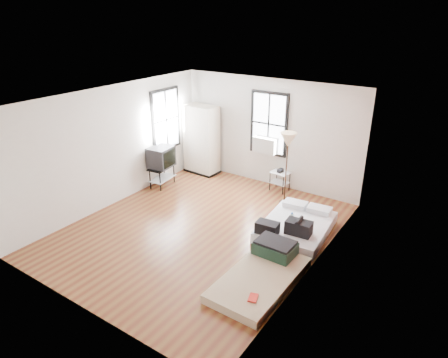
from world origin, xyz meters
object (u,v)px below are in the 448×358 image
Objects in this scene: mattress_main at (296,226)px; tv_stand at (161,158)px; wardrobe at (202,140)px; mattress_bare at (264,271)px; side_table at (280,176)px; floor_lamp at (288,143)px.

mattress_main is 4.02m from tv_stand.
tv_stand is (-0.28, -1.38, -0.19)m from wardrobe.
mattress_bare is at bearing -88.90° from mattress_main.
mattress_bare is at bearing -67.68° from side_table.
mattress_bare is 3.74m from side_table.
tv_stand is at bearing -98.23° from wardrobe.
wardrobe reaches higher than floor_lamp.
floor_lamp is 1.64× the size of tv_stand.
mattress_bare is at bearing -37.90° from wardrobe.
floor_lamp is at bearing -6.82° from wardrobe.
floor_lamp is at bearing 120.56° from mattress_main.
floor_lamp reaches higher than tv_stand.
mattress_main is 1.74m from mattress_bare.
wardrobe is at bearing -178.36° from side_table.
side_table is at bearing 21.08° from tv_stand.
tv_stand is (-4.14, 2.00, 0.65)m from mattress_bare.
wardrobe reaches higher than tv_stand.
wardrobe is (-3.86, 3.38, 0.83)m from mattress_bare.
mattress_bare is at bearing -32.70° from tv_stand.
mattress_main is 1.05× the size of floor_lamp.
side_table is (-1.24, 1.72, 0.25)m from mattress_main.
mattress_bare is 4.64m from tv_stand.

